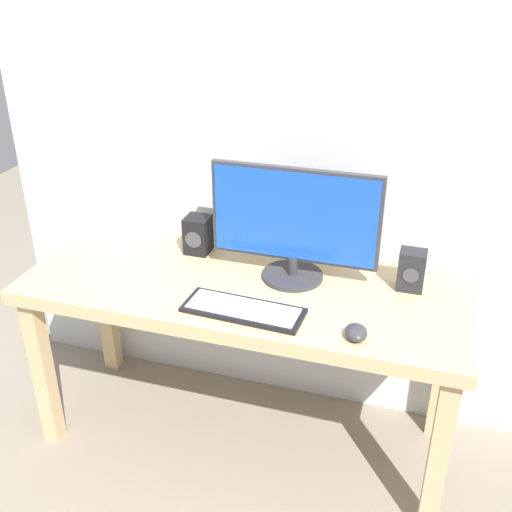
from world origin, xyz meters
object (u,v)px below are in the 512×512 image
object	(u,v)px
speaker_left	(198,235)
mouse	(356,332)
desk	(244,304)
keyboard_primary	(243,310)
monitor	(294,223)
speaker_right	(411,270)

from	to	relation	value
speaker_left	mouse	bearing A→B (deg)	-30.56
desk	mouse	distance (m)	0.50
keyboard_primary	speaker_left	bearing A→B (deg)	129.86
monitor	keyboard_primary	bearing A→B (deg)	-109.30
speaker_right	desk	bearing A→B (deg)	-165.88
mouse	monitor	bearing A→B (deg)	117.27
keyboard_primary	mouse	bearing A→B (deg)	-5.77
desk	mouse	bearing A→B (deg)	-26.25
monitor	desk	bearing A→B (deg)	-146.16
monitor	speaker_right	bearing A→B (deg)	5.39
monitor	mouse	bearing A→B (deg)	-48.70
keyboard_primary	mouse	xyz separation A→B (m)	(0.38, -0.04, 0.01)
speaker_left	speaker_right	bearing A→B (deg)	-3.21
desk	keyboard_primary	distance (m)	0.21
monitor	keyboard_primary	size ratio (longest dim) A/B	1.47
speaker_right	speaker_left	distance (m)	0.82
monitor	keyboard_primary	world-z (taller)	monitor
desk	speaker_right	bearing A→B (deg)	14.12
desk	speaker_left	world-z (taller)	speaker_left
keyboard_primary	monitor	bearing A→B (deg)	70.70
monitor	speaker_left	world-z (taller)	monitor
desk	monitor	world-z (taller)	monitor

